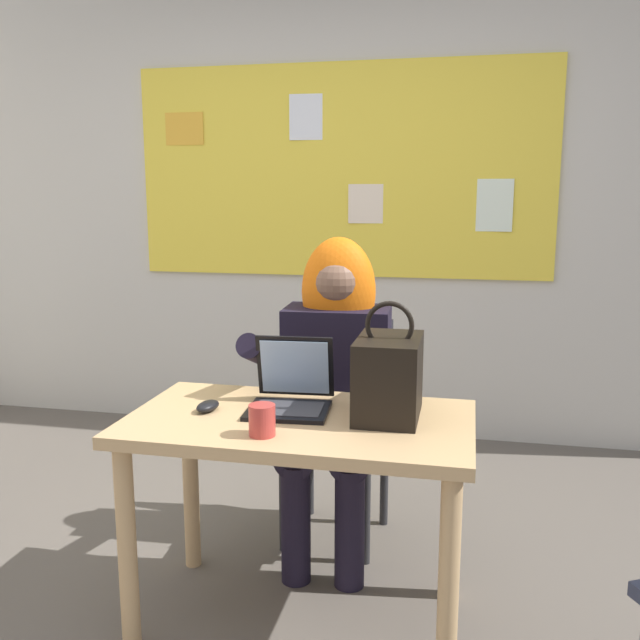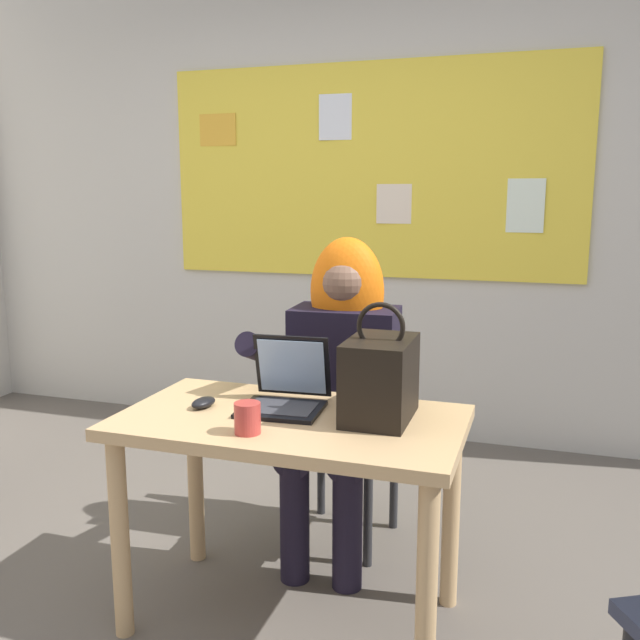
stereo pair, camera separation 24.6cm
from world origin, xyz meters
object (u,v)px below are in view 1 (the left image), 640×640
at_px(laptop, 291,393).
at_px(handbag, 389,376).
at_px(desk_main, 300,451).
at_px(computer_mouse, 208,406).
at_px(coffee_mug, 262,420).
at_px(chair_at_desk, 341,415).
at_px(person_costumed, 335,369).

bearing_deg(laptop, handbag, -7.82).
relative_size(desk_main, computer_mouse, 10.69).
distance_m(laptop, coffee_mug, 0.28).
bearing_deg(computer_mouse, laptop, 29.71).
distance_m(desk_main, computer_mouse, 0.34).
bearing_deg(handbag, chair_at_desk, 113.45).
bearing_deg(desk_main, person_costumed, 88.76).
height_order(chair_at_desk, person_costumed, person_costumed).
height_order(laptop, handbag, handbag).
distance_m(person_costumed, laptop, 0.46).
distance_m(desk_main, laptop, 0.20).
height_order(desk_main, person_costumed, person_costumed).
bearing_deg(coffee_mug, laptop, 86.61).
xyz_separation_m(handbag, coffee_mug, (-0.35, -0.26, -0.09)).
distance_m(desk_main, coffee_mug, 0.26).
height_order(computer_mouse, handbag, handbag).
distance_m(chair_at_desk, coffee_mug, 0.90).
height_order(computer_mouse, coffee_mug, coffee_mug).
relative_size(person_costumed, laptop, 4.19).
bearing_deg(chair_at_desk, coffee_mug, -0.38).
xyz_separation_m(person_costumed, laptop, (-0.06, -0.45, 0.03)).
bearing_deg(chair_at_desk, computer_mouse, -20.78).
relative_size(laptop, computer_mouse, 2.88).
relative_size(person_costumed, handbag, 3.33).
xyz_separation_m(desk_main, laptop, (-0.05, 0.09, 0.17)).
xyz_separation_m(chair_at_desk, coffee_mug, (-0.08, -0.86, 0.26)).
bearing_deg(person_costumed, chair_at_desk, 175.42).
relative_size(computer_mouse, handbag, 0.28).
xyz_separation_m(desk_main, handbag, (0.28, 0.07, 0.25)).
bearing_deg(coffee_mug, handbag, 36.62).
bearing_deg(desk_main, laptop, 119.70).
bearing_deg(person_costumed, handbag, 26.44).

